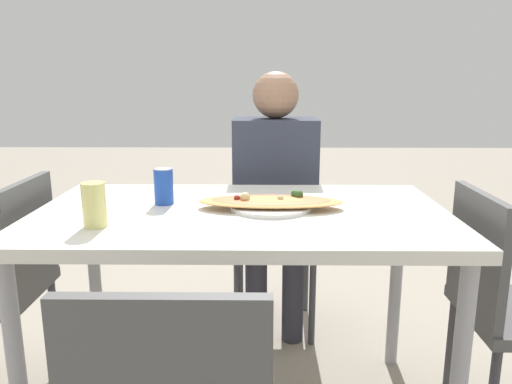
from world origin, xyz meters
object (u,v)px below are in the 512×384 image
chair_far_seated (274,227)px  soda_can (164,186)px  person_seated (275,185)px  pizza_main (271,203)px  drink_glass (94,205)px  dining_table (241,232)px  chair_side_left (1,279)px  chair_side_right (508,301)px

chair_far_seated → soda_can: (-0.40, -0.64, 0.34)m
person_seated → soda_can: person_seated is taller
chair_far_seated → pizza_main: 0.76m
pizza_main → person_seated: bearing=87.1°
chair_far_seated → pizza_main: size_ratio=1.73×
soda_can → drink_glass: size_ratio=0.94×
dining_table → drink_glass: size_ratio=10.31×
chair_side_left → person_seated: (1.01, 0.54, 0.23)m
dining_table → soda_can: soda_can is taller
chair_side_right → drink_glass: size_ratio=6.40×
person_seated → drink_glass: bearing=55.6°
pizza_main → chair_side_left: bearing=176.7°
chair_side_left → chair_far_seated: bearing=-57.3°
chair_far_seated → dining_table: bearing=79.9°
chair_far_seated → chair_side_right: bearing=132.8°
chair_side_left → drink_glass: size_ratio=6.40×
chair_side_left → drink_glass: drink_glass is taller
chair_far_seated → chair_side_left: (-1.01, -0.65, 0.00)m
chair_far_seated → soda_can: soda_can is taller
person_seated → pizza_main: 0.60m
chair_far_seated → drink_glass: (-0.55, -0.92, 0.35)m
person_seated → dining_table: bearing=78.1°
dining_table → person_seated: person_seated is taller
chair_side_right → person_seated: 1.05m
soda_can → dining_table: bearing=-16.3°
chair_far_seated → person_seated: size_ratio=0.69×
dining_table → drink_glass: (-0.42, -0.19, 0.14)m
chair_side_right → drink_glass: 1.35m
person_seated → pizza_main: (-0.03, -0.59, 0.07)m
dining_table → chair_side_left: size_ratio=1.61×
dining_table → pizza_main: 0.14m
chair_side_left → chair_side_right: size_ratio=1.00×
soda_can → drink_glass: 0.31m
chair_far_seated → chair_side_left: same height
chair_side_right → soda_can: (-1.15, 0.16, 0.34)m
chair_far_seated → chair_side_right: same height
dining_table → person_seated: 0.63m
chair_side_left → pizza_main: size_ratio=1.73×
person_seated → soda_can: size_ratio=9.81×
person_seated → soda_can: bearing=53.1°
pizza_main → soda_can: size_ratio=3.93×
dining_table → chair_far_seated: 0.76m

